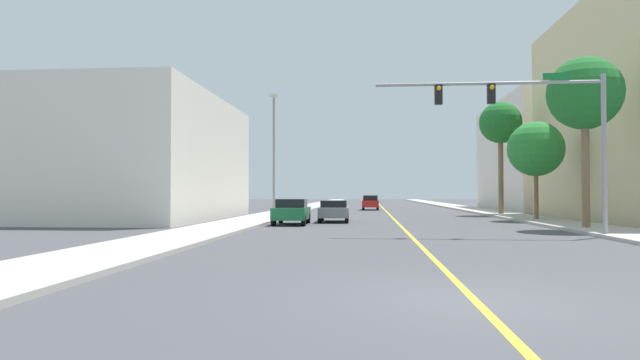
{
  "coord_description": "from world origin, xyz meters",
  "views": [
    {
      "loc": [
        -1.83,
        -9.32,
        1.85
      ],
      "look_at": [
        -4.59,
        21.17,
        2.58
      ],
      "focal_mm": 29.58,
      "sensor_mm": 36.0,
      "label": 1
    }
  ],
  "objects_px": {
    "traffic_signal_mast": "(534,116)",
    "street_lamp": "(274,149)",
    "palm_near": "(585,95)",
    "car_gray": "(334,211)",
    "palm_mid": "(536,149)",
    "palm_far": "(500,124)",
    "car_green": "(292,211)",
    "car_red": "(370,203)"
  },
  "relations": [
    {
      "from": "street_lamp",
      "to": "car_gray",
      "type": "height_order",
      "value": "street_lamp"
    },
    {
      "from": "street_lamp",
      "to": "palm_far",
      "type": "height_order",
      "value": "palm_far"
    },
    {
      "from": "traffic_signal_mast",
      "to": "car_green",
      "type": "distance_m",
      "value": 14.25
    },
    {
      "from": "traffic_signal_mast",
      "to": "palm_mid",
      "type": "xyz_separation_m",
      "value": [
        3.95,
        12.59,
        -0.4
      ]
    },
    {
      "from": "traffic_signal_mast",
      "to": "car_red",
      "type": "height_order",
      "value": "traffic_signal_mast"
    },
    {
      "from": "palm_near",
      "to": "palm_far",
      "type": "xyz_separation_m",
      "value": [
        0.08,
        16.9,
        0.75
      ]
    },
    {
      "from": "street_lamp",
      "to": "palm_near",
      "type": "bearing_deg",
      "value": -24.81
    },
    {
      "from": "palm_near",
      "to": "car_gray",
      "type": "relative_size",
      "value": 2.1
    },
    {
      "from": "palm_far",
      "to": "car_gray",
      "type": "distance_m",
      "value": 18.1
    },
    {
      "from": "palm_near",
      "to": "palm_mid",
      "type": "bearing_deg",
      "value": 88.43
    },
    {
      "from": "palm_near",
      "to": "traffic_signal_mast",
      "type": "bearing_deg",
      "value": -131.94
    },
    {
      "from": "palm_near",
      "to": "car_green",
      "type": "xyz_separation_m",
      "value": [
        -15.11,
        3.25,
        -5.94
      ]
    },
    {
      "from": "traffic_signal_mast",
      "to": "palm_near",
      "type": "xyz_separation_m",
      "value": [
        3.72,
        4.14,
        1.61
      ]
    },
    {
      "from": "car_gray",
      "to": "street_lamp",
      "type": "bearing_deg",
      "value": 156.09
    },
    {
      "from": "palm_near",
      "to": "palm_mid",
      "type": "height_order",
      "value": "palm_near"
    },
    {
      "from": "palm_far",
      "to": "car_gray",
      "type": "bearing_deg",
      "value": -140.32
    },
    {
      "from": "traffic_signal_mast",
      "to": "palm_near",
      "type": "height_order",
      "value": "palm_near"
    },
    {
      "from": "palm_near",
      "to": "palm_mid",
      "type": "distance_m",
      "value": 8.69
    },
    {
      "from": "car_gray",
      "to": "car_green",
      "type": "bearing_deg",
      "value": -129.68
    },
    {
      "from": "car_gray",
      "to": "car_green",
      "type": "xyz_separation_m",
      "value": [
        -2.27,
        -2.93,
        0.05
      ]
    },
    {
      "from": "street_lamp",
      "to": "car_gray",
      "type": "xyz_separation_m",
      "value": [
        4.16,
        -1.68,
        -4.04
      ]
    },
    {
      "from": "traffic_signal_mast",
      "to": "palm_mid",
      "type": "distance_m",
      "value": 13.21
    },
    {
      "from": "palm_mid",
      "to": "palm_far",
      "type": "relative_size",
      "value": 0.7
    },
    {
      "from": "palm_far",
      "to": "car_green",
      "type": "distance_m",
      "value": 21.49
    },
    {
      "from": "palm_far",
      "to": "car_green",
      "type": "height_order",
      "value": "palm_far"
    },
    {
      "from": "street_lamp",
      "to": "palm_mid",
      "type": "relative_size",
      "value": 1.31
    },
    {
      "from": "traffic_signal_mast",
      "to": "street_lamp",
      "type": "xyz_separation_m",
      "value": [
        -13.28,
        12.0,
        -0.34
      ]
    },
    {
      "from": "traffic_signal_mast",
      "to": "palm_mid",
      "type": "height_order",
      "value": "traffic_signal_mast"
    },
    {
      "from": "street_lamp",
      "to": "car_gray",
      "type": "distance_m",
      "value": 6.04
    },
    {
      "from": "car_green",
      "to": "car_red",
      "type": "bearing_deg",
      "value": -101.31
    },
    {
      "from": "palm_mid",
      "to": "car_red",
      "type": "relative_size",
      "value": 1.51
    },
    {
      "from": "palm_mid",
      "to": "palm_far",
      "type": "bearing_deg",
      "value": 91.04
    },
    {
      "from": "palm_far",
      "to": "car_gray",
      "type": "relative_size",
      "value": 2.28
    },
    {
      "from": "street_lamp",
      "to": "car_gray",
      "type": "relative_size",
      "value": 2.09
    },
    {
      "from": "traffic_signal_mast",
      "to": "car_green",
      "type": "bearing_deg",
      "value": 147.01
    },
    {
      "from": "traffic_signal_mast",
      "to": "street_lamp",
      "type": "bearing_deg",
      "value": 137.9
    },
    {
      "from": "palm_far",
      "to": "palm_near",
      "type": "bearing_deg",
      "value": -90.27
    },
    {
      "from": "street_lamp",
      "to": "palm_near",
      "type": "relative_size",
      "value": 0.99
    },
    {
      "from": "palm_near",
      "to": "car_gray",
      "type": "height_order",
      "value": "palm_near"
    },
    {
      "from": "traffic_signal_mast",
      "to": "palm_near",
      "type": "distance_m",
      "value": 5.8
    },
    {
      "from": "street_lamp",
      "to": "car_green",
      "type": "relative_size",
      "value": 2.12
    },
    {
      "from": "street_lamp",
      "to": "palm_far",
      "type": "xyz_separation_m",
      "value": [
        17.09,
        9.04,
        2.71
      ]
    }
  ]
}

